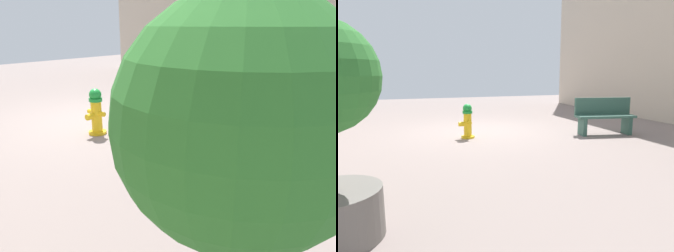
{
  "view_description": "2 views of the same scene",
  "coord_description": "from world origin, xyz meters",
  "views": [
    {
      "loc": [
        3.89,
        5.66,
        1.94
      ],
      "look_at": [
        0.59,
        2.64,
        0.54
      ],
      "focal_mm": 34.85,
      "sensor_mm": 36.0,
      "label": 1
    },
    {
      "loc": [
        2.11,
        8.13,
        1.59
      ],
      "look_at": [
        0.09,
        2.41,
        0.53
      ],
      "focal_mm": 32.71,
      "sensor_mm": 36.0,
      "label": 2
    }
  ],
  "objects": [
    {
      "name": "bench_near",
      "position": [
        -2.93,
        1.53,
        0.49
      ],
      "size": [
        1.58,
        0.73,
        0.95
      ],
      "color": "#33594C",
      "rests_on": "ground_plane"
    },
    {
      "name": "fire_hydrant",
      "position": [
        0.54,
        0.82,
        0.42
      ],
      "size": [
        0.4,
        0.42,
        0.85
      ],
      "color": "gold",
      "rests_on": "ground_plane"
    },
    {
      "name": "ground_plane",
      "position": [
        0.0,
        0.0,
        0.0
      ],
      "size": [
        23.4,
        23.4,
        0.0
      ],
      "primitive_type": "plane",
      "color": "gray"
    }
  ]
}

